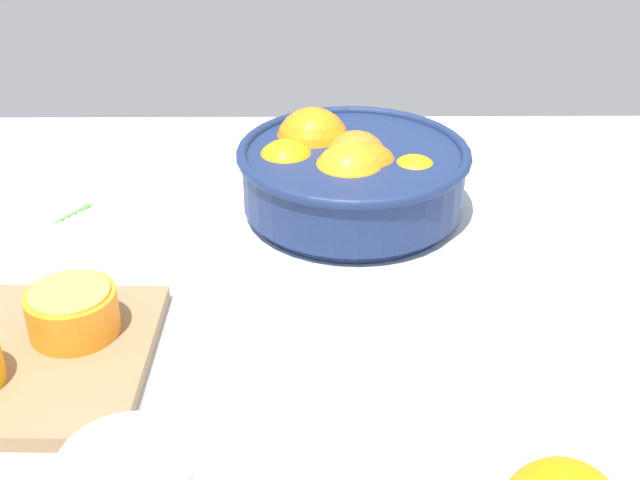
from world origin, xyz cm
name	(u,v)px	position (x,y,z in cm)	size (l,w,h in cm)	color
ground_plane	(298,293)	(0.00, 0.00, -1.50)	(125.82, 85.70, 3.00)	silver
fruit_bowl	(349,174)	(5.48, 14.23, 4.71)	(25.51, 25.51, 10.34)	navy
orange_half_1	(73,311)	(-19.01, -10.06, 3.50)	(7.73, 7.73, 4.19)	orange
herb_sprig_0	(76,211)	(-25.22, 14.20, 0.27)	(3.34, 4.69, 0.91)	#558A3F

